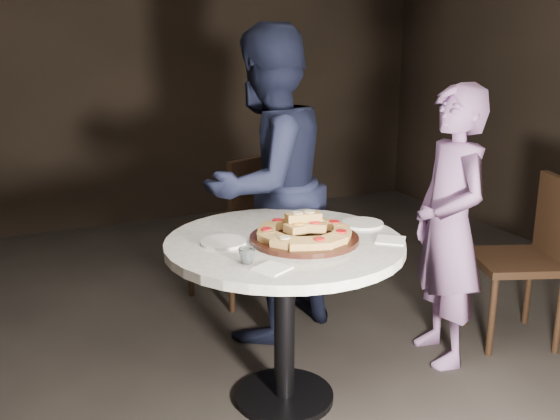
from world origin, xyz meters
name	(u,v)px	position (x,y,z in m)	size (l,w,h in m)	color
floor	(300,405)	(0.00, 0.00, 0.00)	(7.00, 7.00, 0.00)	black
table	(284,271)	(-0.05, 0.08, 0.68)	(1.38, 1.38, 0.83)	black
serving_board	(304,238)	(0.03, 0.03, 0.84)	(0.50, 0.50, 0.02)	black
focaccia_pile	(304,229)	(0.03, 0.03, 0.89)	(0.45, 0.45, 0.12)	#B38645
plate_left	(224,242)	(-0.32, 0.15, 0.84)	(0.21, 0.21, 0.01)	white
plate_right	(362,223)	(0.41, 0.14, 0.84)	(0.21, 0.21, 0.01)	white
water_glass	(247,256)	(-0.32, -0.14, 0.87)	(0.07, 0.07, 0.07)	silver
napkin_near	(272,268)	(-0.26, -0.24, 0.84)	(0.12, 0.12, 0.01)	white
napkin_far	(391,240)	(0.39, -0.14, 0.84)	(0.13, 0.13, 0.01)	white
chair_far	(242,218)	(0.22, 1.32, 0.58)	(0.63, 0.64, 1.00)	black
chair_right	(534,249)	(1.54, 0.07, 0.56)	(0.61, 0.59, 0.97)	black
diner_navy	(266,186)	(0.18, 0.81, 0.91)	(0.88, 0.69, 1.82)	black
diner_teal	(449,227)	(0.94, 0.11, 0.76)	(0.55, 0.36, 1.52)	slate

